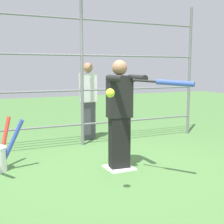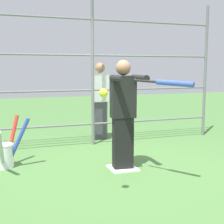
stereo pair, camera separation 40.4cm
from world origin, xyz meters
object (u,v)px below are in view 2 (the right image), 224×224
softball_in_flight (104,93)px  bystander_behind_fence (100,100)px  bat_bucket (4,152)px  batter (123,111)px  baseball_bat_swinging (169,83)px

softball_in_flight → bystander_behind_fence: size_ratio=0.06×
softball_in_flight → bystander_behind_fence: bearing=-106.6°
bat_bucket → bystander_behind_fence: bearing=-145.3°
batter → baseball_bat_swinging: (-0.28, 0.81, 0.44)m
bystander_behind_fence → baseball_bat_swinging: bearing=90.2°
batter → bystander_behind_fence: size_ratio=1.00×
baseball_bat_swinging → bystander_behind_fence: bystander_behind_fence is taller
batter → baseball_bat_swinging: batter is taller
softball_in_flight → bat_bucket: bearing=-58.8°
batter → baseball_bat_swinging: size_ratio=2.32×
softball_in_flight → bat_bucket: 2.23m
batter → baseball_bat_swinging: bearing=109.2°
softball_in_flight → bystander_behind_fence: (-0.91, -3.06, -0.40)m
softball_in_flight → baseball_bat_swinging: bearing=-166.0°
baseball_bat_swinging → softball_in_flight: 0.95m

